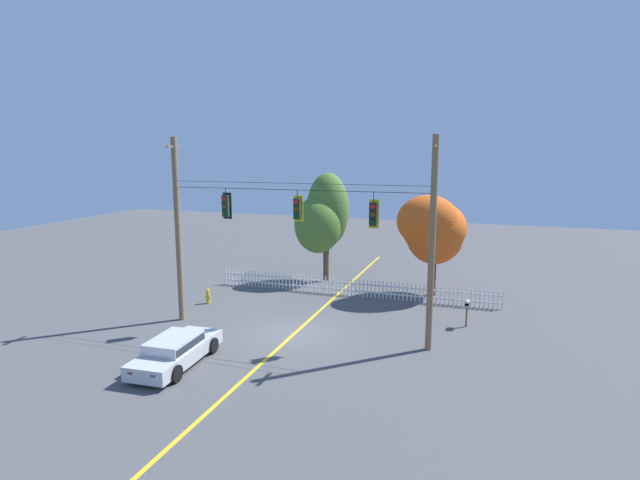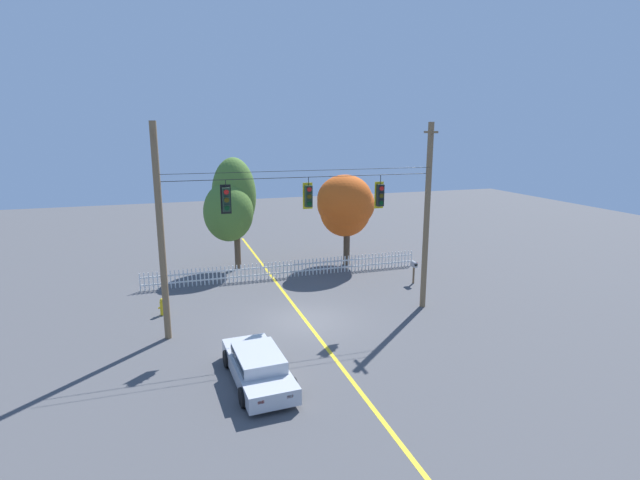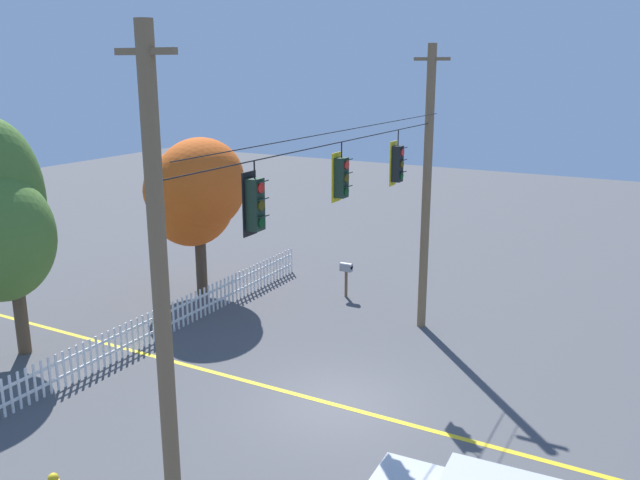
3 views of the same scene
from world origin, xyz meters
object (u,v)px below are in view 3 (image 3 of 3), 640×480
(traffic_signal_northbound_primary, at_px, (255,204))
(roadside_mailbox, at_px, (346,269))
(traffic_signal_southbound_primary, at_px, (397,164))
(traffic_signal_eastbound_side, at_px, (341,177))
(autumn_maple_mid, at_px, (195,190))

(traffic_signal_northbound_primary, distance_m, roadside_mailbox, 12.15)
(traffic_signal_northbound_primary, height_order, traffic_signal_southbound_primary, same)
(traffic_signal_eastbound_side, bearing_deg, autumn_maple_mid, 59.54)
(traffic_signal_northbound_primary, relative_size, traffic_signal_eastbound_side, 1.02)
(autumn_maple_mid, xyz_separation_m, roadside_mailbox, (2.26, -4.95, -2.83))
(traffic_signal_eastbound_side, bearing_deg, roadside_mailbox, 25.36)
(traffic_signal_southbound_primary, distance_m, roadside_mailbox, 6.84)
(traffic_signal_eastbound_side, bearing_deg, traffic_signal_southbound_primary, 0.01)
(autumn_maple_mid, bearing_deg, traffic_signal_eastbound_side, -120.46)
(autumn_maple_mid, bearing_deg, traffic_signal_northbound_primary, -135.25)
(traffic_signal_northbound_primary, height_order, traffic_signal_eastbound_side, same)
(traffic_signal_northbound_primary, bearing_deg, autumn_maple_mid, 44.75)
(traffic_signal_northbound_primary, xyz_separation_m, roadside_mailbox, (10.69, 3.40, -4.66))
(traffic_signal_eastbound_side, distance_m, autumn_maple_mid, 9.86)
(traffic_signal_southbound_primary, relative_size, roadside_mailbox, 1.19)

